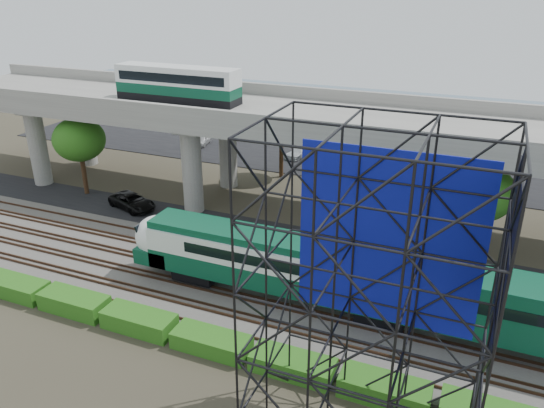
% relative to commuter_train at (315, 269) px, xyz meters
% --- Properties ---
extents(ground, '(140.00, 140.00, 0.00)m').
position_rel_commuter_train_xyz_m(ground, '(-5.11, -2.00, -2.88)').
color(ground, '#474233').
rests_on(ground, ground).
extents(ballast_bed, '(90.00, 12.00, 0.20)m').
position_rel_commuter_train_xyz_m(ballast_bed, '(-5.11, 0.00, -2.78)').
color(ballast_bed, slate).
rests_on(ballast_bed, ground).
extents(service_road, '(90.00, 5.00, 0.08)m').
position_rel_commuter_train_xyz_m(service_road, '(-5.11, 8.50, -2.84)').
color(service_road, black).
rests_on(service_road, ground).
extents(parking_lot, '(90.00, 18.00, 0.08)m').
position_rel_commuter_train_xyz_m(parking_lot, '(-5.11, 32.00, -2.84)').
color(parking_lot, black).
rests_on(parking_lot, ground).
extents(harbor_water, '(140.00, 40.00, 0.03)m').
position_rel_commuter_train_xyz_m(harbor_water, '(-5.11, 54.00, -2.87)').
color(harbor_water, slate).
rests_on(harbor_water, ground).
extents(rail_tracks, '(90.00, 9.52, 0.16)m').
position_rel_commuter_train_xyz_m(rail_tracks, '(-5.11, -0.00, -2.60)').
color(rail_tracks, '#472D1E').
rests_on(rail_tracks, ballast_bed).
extents(commuter_train, '(29.30, 3.06, 4.30)m').
position_rel_commuter_train_xyz_m(commuter_train, '(0.00, 0.00, 0.00)').
color(commuter_train, black).
rests_on(commuter_train, rail_tracks).
extents(overpass, '(80.00, 12.00, 12.40)m').
position_rel_commuter_train_xyz_m(overpass, '(-6.07, 14.00, 5.33)').
color(overpass, '#9E9B93').
rests_on(overpass, ground).
extents(scaffold_tower, '(9.36, 6.36, 15.00)m').
position_rel_commuter_train_xyz_m(scaffold_tower, '(5.47, -9.98, 4.59)').
color(scaffold_tower, black).
rests_on(scaffold_tower, ground).
extents(hedge_strip, '(34.60, 1.80, 1.20)m').
position_rel_commuter_train_xyz_m(hedge_strip, '(-4.10, -6.30, -2.32)').
color(hedge_strip, '#245D15').
rests_on(hedge_strip, ground).
extents(trees, '(40.94, 16.94, 7.69)m').
position_rel_commuter_train_xyz_m(trees, '(-9.77, 14.17, 2.69)').
color(trees, '#382314').
rests_on(trees, ground).
extents(suv, '(5.48, 3.77, 1.39)m').
position_rel_commuter_train_xyz_m(suv, '(-20.61, 8.65, -2.11)').
color(suv, black).
rests_on(suv, service_road).
extents(parked_cars, '(39.67, 9.58, 1.32)m').
position_rel_commuter_train_xyz_m(parked_cars, '(-5.34, 31.37, -2.20)').
color(parked_cars, '#B9B9B9').
rests_on(parked_cars, parking_lot).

